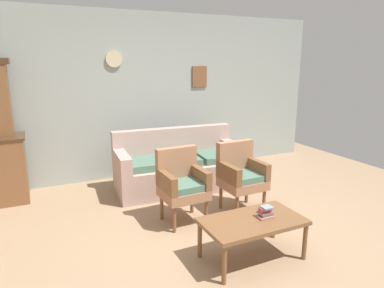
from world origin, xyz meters
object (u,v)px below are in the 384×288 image
object	(u,v)px
floral_couch	(179,167)
book_stack_on_table	(265,212)
armchair_by_doorway	(241,173)
armchair_row_middle	(182,182)
coffee_table	(253,224)

from	to	relation	value
floral_couch	book_stack_on_table	size ratio (longest dim) A/B	12.43
floral_couch	armchair_by_doorway	bearing A→B (deg)	-69.01
book_stack_on_table	armchair_by_doorway	bearing A→B (deg)	69.42
armchair_by_doorway	book_stack_on_table	distance (m)	1.11
armchair_row_middle	book_stack_on_table	distance (m)	1.15
armchair_by_doorway	coffee_table	xyz separation A→B (m)	(-0.53, -1.03, -0.12)
floral_couch	armchair_row_middle	xyz separation A→B (m)	(-0.41, -1.05, 0.17)
armchair_row_middle	coffee_table	bearing A→B (deg)	-74.45
armchair_by_doorway	coffee_table	size ratio (longest dim) A/B	0.90
floral_couch	armchair_by_doorway	world-z (taller)	same
floral_couch	armchair_row_middle	distance (m)	1.14
coffee_table	floral_couch	bearing A→B (deg)	86.87
coffee_table	armchair_row_middle	bearing A→B (deg)	105.55
armchair_by_doorway	coffee_table	distance (m)	1.17
floral_couch	coffee_table	xyz separation A→B (m)	(-0.12, -2.11, 0.05)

